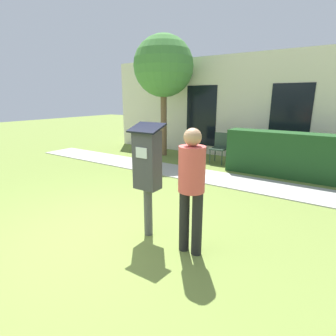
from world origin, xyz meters
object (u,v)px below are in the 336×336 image
outdoor_chair_left (192,142)px  outdoor_chair_right (258,147)px  person_standing (191,183)px  outdoor_chair_middle (220,145)px  parking_meter (147,166)px

outdoor_chair_left → outdoor_chair_right: same height
person_standing → outdoor_chair_right: 5.08m
outdoor_chair_left → outdoor_chair_middle: 1.00m
parking_meter → person_standing: size_ratio=1.01×
parking_meter → outdoor_chair_right: bearing=88.1°
parking_meter → outdoor_chair_left: size_ratio=1.77×
person_standing → parking_meter: bearing=-151.8°
outdoor_chair_middle → outdoor_chair_right: 1.07m
outdoor_chair_middle → outdoor_chair_right: size_ratio=1.00×
parking_meter → person_standing: 0.72m
outdoor_chair_left → outdoor_chair_middle: bearing=12.9°
outdoor_chair_left → outdoor_chair_right: bearing=25.8°
parking_meter → outdoor_chair_middle: size_ratio=1.77×
parking_meter → outdoor_chair_middle: bearing=100.3°
outdoor_chair_middle → outdoor_chair_right: (1.00, 0.37, 0.00)m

